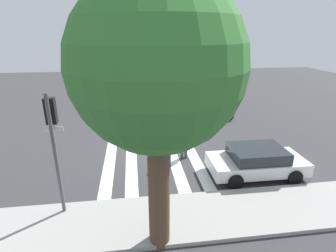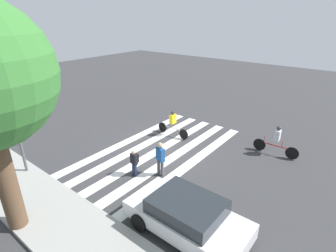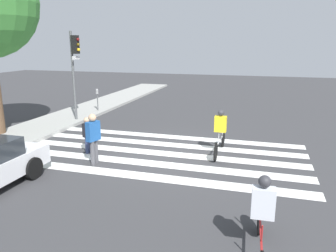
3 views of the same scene
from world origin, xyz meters
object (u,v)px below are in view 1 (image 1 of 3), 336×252
Objects in this scene: pedestrian_adult_blue_shirt at (168,151)px; street_tree at (157,68)px; car_parked_dark_suv at (256,161)px; traffic_light at (53,132)px; cyclist_mid_street at (219,110)px; pedestrian_adult_yellow_jacket at (184,141)px; cyclist_far_lane at (139,120)px.

street_tree is at bearing 84.03° from pedestrian_adult_blue_shirt.
street_tree reaches higher than pedestrian_adult_blue_shirt.
traffic_light is at bearing 11.52° from car_parked_dark_suv.
pedestrian_adult_yellow_jacket is at bearing 53.83° from cyclist_mid_street.
pedestrian_adult_blue_shirt is 0.57× the size of cyclist_far_lane.
street_tree is 3.29× the size of cyclist_far_lane.
traffic_light reaches higher than cyclist_mid_street.
pedestrian_adult_blue_shirt is 7.37m from cyclist_mid_street.
street_tree is at bearing 89.28° from pedestrian_adult_yellow_jacket.
car_parked_dark_suv is (-7.83, -1.50, -2.36)m from traffic_light.
traffic_light reaches higher than car_parked_dark_suv.
street_tree is 10.21m from cyclist_far_lane.
traffic_light is 1.88× the size of cyclist_mid_street.
street_tree is 7.20m from pedestrian_adult_yellow_jacket.
pedestrian_adult_blue_shirt is 4.62m from cyclist_far_lane.
cyclist_mid_street is (-8.47, -8.75, -2.18)m from traffic_light.
cyclist_mid_street is (-5.30, -10.66, -4.37)m from street_tree.
cyclist_far_lane is at bearing -69.99° from pedestrian_adult_blue_shirt.
pedestrian_adult_blue_shirt is 3.99m from car_parked_dark_suv.
traffic_light is 1.04× the size of car_parked_dark_suv.
pedestrian_adult_yellow_jacket is 3.52m from car_parked_dark_suv.
traffic_light is 2.63× the size of pedestrian_adult_yellow_jacket.
cyclist_far_lane reaches higher than pedestrian_adult_blue_shirt.
pedestrian_adult_yellow_jacket is at bearing -144.45° from traffic_light.
street_tree is 5.75× the size of pedestrian_adult_blue_shirt.
traffic_light is at bearing 43.66° from cyclist_mid_street.
car_parked_dark_suv reaches higher than pedestrian_adult_blue_shirt.
traffic_light reaches higher than pedestrian_adult_yellow_jacket.
cyclist_mid_street reaches higher than cyclist_far_lane.
cyclist_mid_street is (-3.49, -5.19, -0.07)m from pedestrian_adult_yellow_jacket.
street_tree is 6.60m from pedestrian_adult_blue_shirt.
pedestrian_adult_yellow_jacket is at bearing -35.27° from car_parked_dark_suv.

